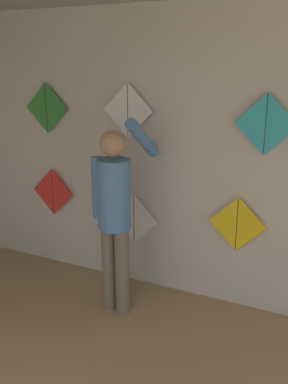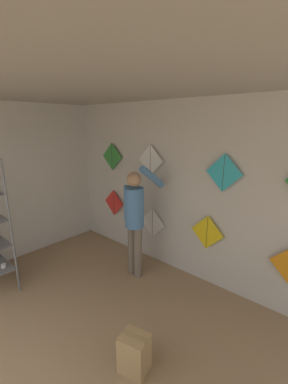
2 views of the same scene
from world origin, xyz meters
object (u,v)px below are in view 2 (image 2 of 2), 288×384
shopkeeper (135,215)px  cardboard_box_spare (134,353)px  kite_4 (112,157)px  kite_2 (207,232)px  kite_5 (150,160)px  kite_0 (114,203)px  kite_1 (153,223)px  kite_6 (224,173)px

shopkeeper → cardboard_box_spare: 1.94m
shopkeeper → kite_4: size_ratio=3.49×
shopkeeper → kite_2: size_ratio=3.49×
kite_5 → kite_0: bearing=180.0°
kite_1 → kite_6: kite_6 is taller
kite_2 → kite_5: (-1.13, 0.00, 0.98)m
kite_0 → kite_4: (-0.01, 0.00, 0.93)m
kite_2 → shopkeeper: bearing=-151.6°
kite_4 → kite_5: size_ratio=1.00×
shopkeeper → kite_0: (-1.11, 0.53, -0.15)m
kite_1 → kite_5: 1.11m
kite_1 → shopkeeper: bearing=-81.1°
shopkeeper → kite_2: (0.98, 0.53, -0.19)m
kite_0 → kite_4: kite_4 is taller
kite_4 → shopkeeper: bearing=-25.4°
shopkeeper → kite_2: shopkeeper is taller
kite_0 → shopkeeper: bearing=-25.7°
shopkeeper → kite_0: size_ratio=3.49×
kite_2 → kite_5: size_ratio=1.00×
cardboard_box_spare → kite_0: 3.01m
cardboard_box_spare → kite_1: kite_1 is taller
cardboard_box_spare → kite_2: bearing=96.9°
kite_0 → kite_5: (0.97, 0.00, 0.95)m
cardboard_box_spare → kite_5: (-1.34, 1.81, 1.63)m
shopkeeper → kite_5: size_ratio=3.49×
shopkeeper → kite_0: shopkeeper is taller
cardboard_box_spare → kite_5: kite_5 is taller
kite_4 → kite_1: bearing=0.0°
kite_0 → kite_1: 1.04m
shopkeeper → kite_5: (-0.14, 0.53, 0.80)m
cardboard_box_spare → kite_6: kite_6 is taller
kite_4 → kite_2: bearing=0.0°
kite_1 → kite_4: (-1.04, 0.00, 1.09)m
shopkeeper → kite_2: 1.13m
kite_1 → kite_6: (1.25, 0.00, 1.06)m
cardboard_box_spare → kite_0: bearing=141.9°
kite_1 → kite_6: 1.64m
cardboard_box_spare → kite_1: (-1.28, 1.81, 0.52)m
kite_1 → kite_6: bearing=0.0°
kite_6 → kite_5: bearing=180.0°
kite_2 → cardboard_box_spare: bearing=-83.1°
kite_5 → kite_6: bearing=0.0°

